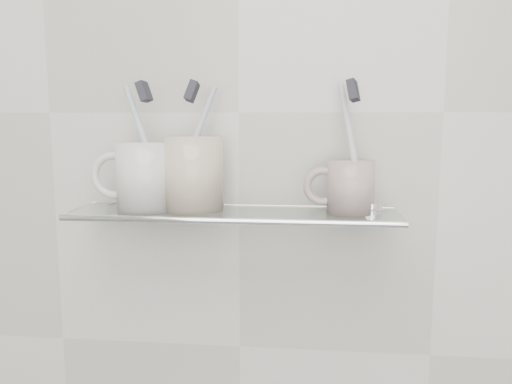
# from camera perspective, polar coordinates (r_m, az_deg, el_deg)

# --- Properties ---
(wall_back) EXTENTS (2.50, 0.00, 2.50)m
(wall_back) POSITION_cam_1_polar(r_m,az_deg,el_deg) (0.81, -2.00, 9.06)
(wall_back) COLOR beige
(wall_back) RESTS_ON ground
(shelf_glass) EXTENTS (0.50, 0.12, 0.01)m
(shelf_glass) POSITION_cam_1_polar(r_m,az_deg,el_deg) (0.77, -2.57, -2.48)
(shelf_glass) COLOR silver
(shelf_glass) RESTS_ON wall_back
(shelf_rail) EXTENTS (0.50, 0.01, 0.01)m
(shelf_rail) POSITION_cam_1_polar(r_m,az_deg,el_deg) (0.71, -3.22, -3.33)
(shelf_rail) COLOR silver
(shelf_rail) RESTS_ON shelf_glass
(bracket_left) EXTENTS (0.02, 0.03, 0.02)m
(bracket_left) POSITION_cam_1_polar(r_m,az_deg,el_deg) (0.87, -15.96, -2.25)
(bracket_left) COLOR silver
(bracket_left) RESTS_ON wall_back
(bracket_right) EXTENTS (0.02, 0.03, 0.02)m
(bracket_right) POSITION_cam_1_polar(r_m,az_deg,el_deg) (0.81, 12.76, -2.84)
(bracket_right) COLOR silver
(bracket_right) RESTS_ON wall_back
(mug_left) EXTENTS (0.11, 0.11, 0.10)m
(mug_left) POSITION_cam_1_polar(r_m,az_deg,el_deg) (0.79, -12.38, 1.81)
(mug_left) COLOR white
(mug_left) RESTS_ON shelf_glass
(mug_left_handle) EXTENTS (0.07, 0.01, 0.07)m
(mug_left_handle) POSITION_cam_1_polar(r_m,az_deg,el_deg) (0.81, -15.90, 1.82)
(mug_left_handle) COLOR white
(mug_left_handle) RESTS_ON mug_left
(toothbrush_left) EXTENTS (0.07, 0.03, 0.18)m
(toothbrush_left) POSITION_cam_1_polar(r_m,az_deg,el_deg) (0.79, -12.49, 5.33)
(toothbrush_left) COLOR #A6B4C0
(toothbrush_left) RESTS_ON mug_left
(bristles_left) EXTENTS (0.02, 0.03, 0.03)m
(bristles_left) POSITION_cam_1_polar(r_m,az_deg,el_deg) (0.79, -12.68, 11.13)
(bristles_left) COLOR #24242B
(bristles_left) RESTS_ON toothbrush_left
(mug_center) EXTENTS (0.11, 0.11, 0.11)m
(mug_center) POSITION_cam_1_polar(r_m,az_deg,el_deg) (0.77, -7.17, 2.12)
(mug_center) COLOR beige
(mug_center) RESTS_ON shelf_glass
(mug_center_handle) EXTENTS (0.08, 0.01, 0.08)m
(mug_center_handle) POSITION_cam_1_polar(r_m,az_deg,el_deg) (0.79, -10.86, 2.14)
(mug_center_handle) COLOR beige
(mug_center_handle) RESTS_ON mug_center
(toothbrush_center) EXTENTS (0.07, 0.05, 0.18)m
(toothbrush_center) POSITION_cam_1_polar(r_m,az_deg,el_deg) (0.77, -7.23, 5.39)
(toothbrush_center) COLOR #99A8B4
(toothbrush_center) RESTS_ON mug_center
(bristles_center) EXTENTS (0.02, 0.03, 0.04)m
(bristles_center) POSITION_cam_1_polar(r_m,az_deg,el_deg) (0.77, -7.34, 11.34)
(bristles_center) COLOR #24242B
(bristles_center) RESTS_ON toothbrush_center
(mug_right) EXTENTS (0.09, 0.09, 0.08)m
(mug_right) POSITION_cam_1_polar(r_m,az_deg,el_deg) (0.76, 10.75, 0.60)
(mug_right) COLOR white
(mug_right) RESTS_ON shelf_glass
(mug_right_handle) EXTENTS (0.06, 0.01, 0.06)m
(mug_right_handle) POSITION_cam_1_polar(r_m,az_deg,el_deg) (0.76, 7.65, 0.64)
(mug_right_handle) COLOR white
(mug_right_handle) RESTS_ON mug_right
(toothbrush_right) EXTENTS (0.05, 0.06, 0.18)m
(toothbrush_right) POSITION_cam_1_polar(r_m,az_deg,el_deg) (0.75, 10.88, 5.24)
(toothbrush_right) COLOR silver
(toothbrush_right) RESTS_ON mug_right
(bristles_right) EXTENTS (0.02, 0.03, 0.04)m
(bristles_right) POSITION_cam_1_polar(r_m,az_deg,el_deg) (0.75, 11.05, 11.32)
(bristles_right) COLOR #24242B
(bristles_right) RESTS_ON toothbrush_right
(chrome_cap) EXTENTS (0.04, 0.04, 0.02)m
(chrome_cap) POSITION_cam_1_polar(r_m,az_deg,el_deg) (0.77, 12.75, -1.75)
(chrome_cap) COLOR silver
(chrome_cap) RESTS_ON shelf_glass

